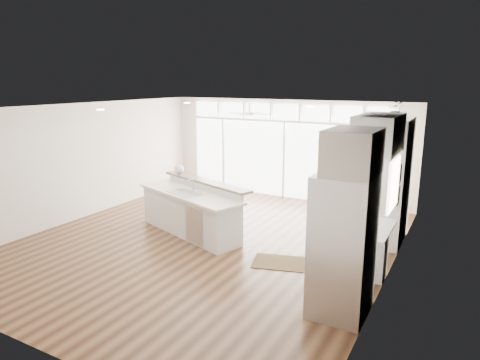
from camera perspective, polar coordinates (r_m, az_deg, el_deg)
The scene contains 24 objects.
floor at distance 8.82m, azimuth -4.37°, elevation -8.26°, with size 7.00×8.00×0.02m, color #3B2212.
ceiling at distance 8.23m, azimuth -4.70°, elevation 9.59°, with size 7.00×8.00×0.02m, color silver.
wall_back at distance 11.91m, azimuth 6.08°, elevation 4.12°, with size 7.00×0.04×2.70m, color silver.
wall_front at distance 5.66m, azimuth -27.46°, elevation -7.54°, with size 7.00×0.04×2.70m, color silver.
wall_left at distance 10.71m, azimuth -20.41°, elevation 2.35°, with size 0.04×8.00×2.70m, color silver.
wall_right at distance 7.18m, azimuth 19.59°, elevation -2.61°, with size 0.04×8.00×2.70m, color silver.
glass_wall at distance 11.90m, azimuth 5.94°, elevation 2.66°, with size 5.80×0.06×2.08m, color white.
transom_row at distance 11.73m, azimuth 6.09°, elevation 9.05°, with size 5.90×0.06×0.40m, color white.
desk_window at distance 7.42m, azimuth 19.79°, elevation -0.52°, with size 0.04×0.85×0.85m, color silver.
ceiling_fan at distance 10.91m, azimuth 1.30°, elevation 9.34°, with size 1.16×1.16×0.32m, color silver.
recessed_lights at distance 8.40m, azimuth -3.93°, elevation 9.54°, with size 3.40×3.00×0.02m, color white.
oven_cabinet at distance 8.98m, azimuth 19.39°, elevation -0.18°, with size 0.64×1.20×2.50m, color silver.
desk_nook at distance 7.82m, azimuth 16.72°, elevation -8.61°, with size 0.72×1.30×0.76m, color silver.
upper_cabinets at distance 7.33m, azimuth 18.04°, elevation 5.81°, with size 0.64×1.30×0.64m, color silver.
refrigerator at distance 6.10m, azimuth 13.55°, elevation -8.43°, with size 0.76×0.90×2.00m, color silver.
fridge_cabinet at distance 5.74m, azimuth 14.82°, elevation 3.64°, with size 0.64×0.90×0.60m, color silver.
framed_photos at distance 8.06m, azimuth 20.43°, elevation -0.64°, with size 0.06×0.22×0.80m, color black.
kitchen_island at distance 9.15m, azimuth -6.74°, elevation -3.81°, with size 2.76×1.04×1.10m, color silver.
rug at distance 7.87m, azimuth 5.22°, elevation -10.87°, with size 0.93×0.67×0.01m, color #31220F.
office_chair at distance 7.51m, azimuth 11.51°, elevation -8.06°, with size 0.54×0.50×1.05m, color black.
fishbowl at distance 9.97m, azimuth -8.13°, elevation 1.46°, with size 0.22×0.22×0.22m, color silver.
monitor at distance 7.64m, azimuth 16.42°, elevation -4.43°, with size 0.08×0.50×0.41m, color black.
keyboard at distance 7.74m, azimuth 15.09°, elevation -5.68°, with size 0.12×0.31×0.02m, color white.
potted_plant at distance 8.78m, azimuth 20.07°, elevation 8.56°, with size 0.28×0.31×0.24m, color #345725.
Camera 1 is at (4.52, -6.86, 3.21)m, focal length 32.00 mm.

